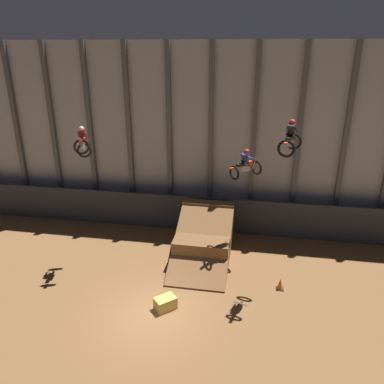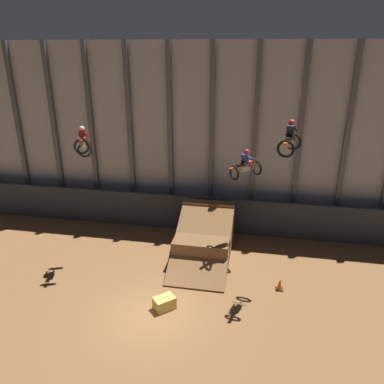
% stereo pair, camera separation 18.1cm
% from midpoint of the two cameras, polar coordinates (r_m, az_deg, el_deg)
% --- Properties ---
extents(ground_plane, '(60.00, 60.00, 0.00)m').
position_cam_midpoint_polar(ground_plane, '(16.95, -6.04, -18.14)').
color(ground_plane, brown).
extents(arena_back_wall, '(32.00, 0.40, 11.12)m').
position_cam_midpoint_polar(arena_back_wall, '(22.87, 0.08, 8.18)').
color(arena_back_wall, '#A3A8B2').
rests_on(arena_back_wall, ground_plane).
extents(lower_barrier, '(31.36, 0.20, 2.23)m').
position_cam_midpoint_polar(lower_barrier, '(23.26, -0.43, -3.17)').
color(lower_barrier, '#2D333D').
rests_on(lower_barrier, ground_plane).
extents(dirt_ramp, '(2.95, 5.26, 2.60)m').
position_cam_midpoint_polar(dirt_ramp, '(20.77, 2.20, -7.09)').
color(dirt_ramp, brown).
rests_on(dirt_ramp, ground_plane).
extents(rider_bike_left_air, '(1.30, 1.82, 1.65)m').
position_cam_midpoint_polar(rider_bike_left_air, '(18.76, -16.02, 7.14)').
color(rider_bike_left_air, black).
extents(rider_bike_center_air, '(1.63, 1.56, 1.45)m').
position_cam_midpoint_polar(rider_bike_center_air, '(18.42, 8.46, 3.94)').
color(rider_bike_center_air, black).
extents(rider_bike_right_air, '(1.11, 1.79, 1.44)m').
position_cam_midpoint_polar(rider_bike_right_air, '(16.11, 15.02, 7.69)').
color(rider_bike_right_air, black).
extents(traffic_cone_near_ramp, '(0.36, 0.36, 0.58)m').
position_cam_midpoint_polar(traffic_cone_near_ramp, '(18.62, 13.51, -13.55)').
color(traffic_cone_near_ramp, black).
rests_on(traffic_cone_near_ramp, ground_plane).
extents(hay_bale_trackside, '(1.07, 1.05, 0.57)m').
position_cam_midpoint_polar(hay_bale_trackside, '(17.07, -3.91, -16.53)').
color(hay_bale_trackside, '#CCB751').
rests_on(hay_bale_trackside, ground_plane).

